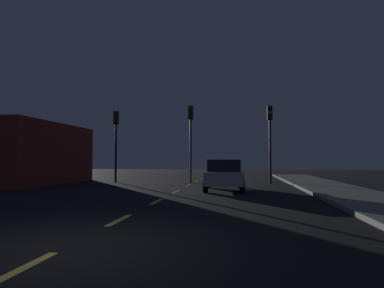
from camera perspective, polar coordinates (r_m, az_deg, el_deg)
ground_plane at (r=13.03m, az=-5.35°, el=-9.30°), size 80.00×80.00×0.00m
sidewalk_curb_right at (r=13.45m, az=27.91°, el=-8.48°), size 3.00×40.00×0.15m
lane_stripe_nearest at (r=5.53m, az=-26.61°, el=-18.19°), size 0.16×1.60×0.01m
lane_stripe_second at (r=8.85m, az=-12.14°, el=-12.39°), size 0.16×1.60×0.01m
lane_stripe_third at (r=12.45m, az=-6.00°, el=-9.59°), size 0.16×1.60×0.01m
lane_stripe_fourth at (r=16.14m, az=-2.69°, el=-8.01°), size 0.16×1.60×0.01m
lane_stripe_fifth at (r=19.88m, az=-0.63°, el=-7.00°), size 0.16×1.60×0.01m
lane_stripe_sixth at (r=23.63m, az=0.77°, el=-6.31°), size 0.16×1.60×0.01m
lane_stripe_seventh at (r=27.40m, az=1.79°, el=-5.81°), size 0.16×1.60×0.01m
traffic_signal_left at (r=23.35m, az=-12.68°, el=1.96°), size 0.32×0.38×4.79m
traffic_signal_center at (r=22.08m, az=-0.23°, el=2.56°), size 0.32×0.38×5.03m
traffic_signal_right at (r=21.92m, az=12.99°, el=2.48°), size 0.32×0.38×4.92m
car_stopped_ahead at (r=16.92m, az=5.41°, el=-5.17°), size 2.01×3.95×1.52m
storefront_left at (r=24.00m, az=-26.27°, el=-1.47°), size 5.08×8.76×3.78m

